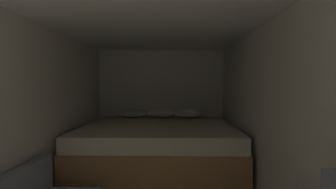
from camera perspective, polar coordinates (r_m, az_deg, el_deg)
wall_back at (r=5.15m, az=-1.52°, el=-1.91°), size 2.58×0.05×2.11m
wall_left at (r=2.89m, az=-30.36°, el=-5.63°), size 0.05×5.34×2.11m
wall_right at (r=2.67m, az=23.79°, el=-6.14°), size 0.05×5.34×2.11m
ceiling_slab at (r=2.55m, az=-4.53°, el=18.14°), size 2.58×5.34×0.05m
bed at (r=4.18m, az=-2.23°, el=-11.96°), size 2.36×2.07×0.96m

